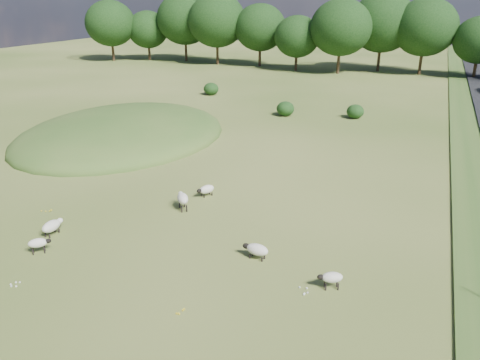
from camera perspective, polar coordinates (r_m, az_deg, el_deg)
name	(u,v)px	position (r m, az deg, el deg)	size (l,w,h in m)	color
ground	(287,127)	(42.65, 5.75, 6.43)	(160.00, 160.00, 0.00)	#365119
mound	(123,136)	(40.93, -14.05, 5.24)	(16.00, 20.00, 4.00)	#33561E
treeline	(351,28)	(76.15, 13.36, 17.62)	(96.28, 14.66, 11.70)	black
shrubs	(273,101)	(50.03, 4.08, 9.56)	(19.55, 8.42, 1.45)	black
sheep_0	(52,226)	(24.93, -21.96, -5.22)	(0.60, 1.30, 0.75)	beige
sheep_1	(331,278)	(19.46, 11.07, -11.59)	(1.08, 0.78, 0.76)	beige
sheep_2	(183,198)	(25.89, -7.01, -2.24)	(1.16, 1.28, 0.95)	beige
sheep_3	(38,243)	(23.43, -23.37, -7.07)	(0.98, 0.91, 0.74)	beige
sheep_4	(206,189)	(27.56, -4.14, -1.16)	(0.92, 1.20, 0.68)	beige
sheep_5	(257,249)	(21.16, 2.03, -8.46)	(1.28, 0.65, 0.73)	beige
car_2	(477,57)	(94.96, 26.89, 13.19)	(2.30, 4.99, 1.39)	navy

